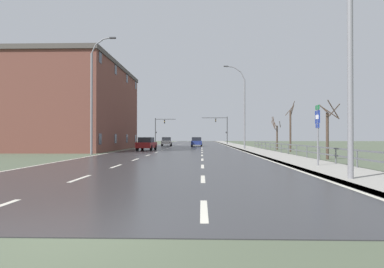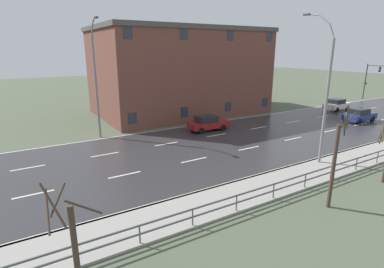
{
  "view_description": "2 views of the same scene",
  "coord_description": "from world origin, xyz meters",
  "px_view_note": "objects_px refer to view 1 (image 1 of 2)",
  "views": [
    {
      "loc": [
        2.28,
        -5.24,
        1.6
      ],
      "look_at": [
        0.55,
        55.82,
        2.15
      ],
      "focal_mm": 31.46,
      "sensor_mm": 36.0,
      "label": 1
    },
    {
      "loc": [
        20.43,
        17.9,
        8.02
      ],
      "look_at": [
        0.0,
        30.22,
        1.31
      ],
      "focal_mm": 28.18,
      "sensor_mm": 36.0,
      "label": 2
    }
  ],
  "objects_px": {
    "brick_building": "(71,108)",
    "traffic_signal_left": "(159,127)",
    "car_distant": "(197,142)",
    "street_lamp_foreground": "(345,34)",
    "car_near_left": "(167,141)",
    "street_lamp_midground": "(243,109)",
    "street_lamp_left_bank": "(93,97)",
    "car_near_right": "(147,144)",
    "traffic_signal_right": "(222,126)",
    "highway_sign": "(318,127)"
  },
  "relations": [
    {
      "from": "brick_building",
      "to": "traffic_signal_left",
      "type": "bearing_deg",
      "value": 77.07
    },
    {
      "from": "car_distant",
      "to": "brick_building",
      "type": "relative_size",
      "value": 0.2
    },
    {
      "from": "car_distant",
      "to": "brick_building",
      "type": "height_order",
      "value": "brick_building"
    },
    {
      "from": "street_lamp_foreground",
      "to": "car_near_left",
      "type": "relative_size",
      "value": 2.59
    },
    {
      "from": "traffic_signal_left",
      "to": "brick_building",
      "type": "bearing_deg",
      "value": -102.93
    },
    {
      "from": "street_lamp_midground",
      "to": "brick_building",
      "type": "relative_size",
      "value": 0.5
    },
    {
      "from": "street_lamp_left_bank",
      "to": "brick_building",
      "type": "xyz_separation_m",
      "value": [
        -6.87,
        12.36,
        0.11
      ]
    },
    {
      "from": "street_lamp_left_bank",
      "to": "car_near_right",
      "type": "xyz_separation_m",
      "value": [
        3.18,
        10.06,
        -4.41
      ]
    },
    {
      "from": "street_lamp_midground",
      "to": "car_near_right",
      "type": "bearing_deg",
      "value": -171.43
    },
    {
      "from": "car_near_right",
      "to": "car_distant",
      "type": "relative_size",
      "value": 1.02
    },
    {
      "from": "street_lamp_midground",
      "to": "traffic_signal_right",
      "type": "xyz_separation_m",
      "value": [
        -0.59,
        31.97,
        -1.07
      ]
    },
    {
      "from": "street_lamp_midground",
      "to": "car_near_left",
      "type": "height_order",
      "value": "street_lamp_midground"
    },
    {
      "from": "traffic_signal_left",
      "to": "car_near_left",
      "type": "height_order",
      "value": "traffic_signal_left"
    },
    {
      "from": "street_lamp_midground",
      "to": "car_near_left",
      "type": "distance_m",
      "value": 22.84
    },
    {
      "from": "highway_sign",
      "to": "street_lamp_left_bank",
      "type": "bearing_deg",
      "value": 142.79
    },
    {
      "from": "traffic_signal_left",
      "to": "car_near_left",
      "type": "bearing_deg",
      "value": -76.83
    },
    {
      "from": "street_lamp_foreground",
      "to": "traffic_signal_left",
      "type": "height_order",
      "value": "street_lamp_foreground"
    },
    {
      "from": "street_lamp_foreground",
      "to": "car_near_right",
      "type": "relative_size",
      "value": 2.59
    },
    {
      "from": "street_lamp_midground",
      "to": "car_distant",
      "type": "bearing_deg",
      "value": 111.33
    },
    {
      "from": "car_distant",
      "to": "brick_building",
      "type": "distance_m",
      "value": 22.06
    },
    {
      "from": "street_lamp_left_bank",
      "to": "car_near_left",
      "type": "distance_m",
      "value": 31.57
    },
    {
      "from": "car_near_right",
      "to": "brick_building",
      "type": "bearing_deg",
      "value": 170.33
    },
    {
      "from": "traffic_signal_right",
      "to": "traffic_signal_left",
      "type": "distance_m",
      "value": 13.92
    },
    {
      "from": "highway_sign",
      "to": "brick_building",
      "type": "bearing_deg",
      "value": 132.96
    },
    {
      "from": "street_lamp_foreground",
      "to": "car_near_left",
      "type": "bearing_deg",
      "value": 103.27
    },
    {
      "from": "street_lamp_midground",
      "to": "traffic_signal_left",
      "type": "distance_m",
      "value": 35.27
    },
    {
      "from": "highway_sign",
      "to": "traffic_signal_left",
      "type": "height_order",
      "value": "traffic_signal_left"
    },
    {
      "from": "street_lamp_midground",
      "to": "traffic_signal_left",
      "type": "bearing_deg",
      "value": 114.3
    },
    {
      "from": "street_lamp_midground",
      "to": "highway_sign",
      "type": "xyz_separation_m",
      "value": [
        0.97,
        -23.86,
        -2.99
      ]
    },
    {
      "from": "car_distant",
      "to": "street_lamp_midground",
      "type": "bearing_deg",
      "value": -68.0
    },
    {
      "from": "street_lamp_foreground",
      "to": "street_lamp_midground",
      "type": "height_order",
      "value": "street_lamp_foreground"
    },
    {
      "from": "street_lamp_foreground",
      "to": "traffic_signal_left",
      "type": "relative_size",
      "value": 1.88
    },
    {
      "from": "car_near_right",
      "to": "brick_building",
      "type": "height_order",
      "value": "brick_building"
    },
    {
      "from": "traffic_signal_right",
      "to": "car_distant",
      "type": "relative_size",
      "value": 1.47
    },
    {
      "from": "traffic_signal_right",
      "to": "car_near_left",
      "type": "bearing_deg",
      "value": -130.64
    },
    {
      "from": "traffic_signal_right",
      "to": "brick_building",
      "type": "xyz_separation_m",
      "value": [
        -21.17,
        -31.44,
        1.28
      ]
    },
    {
      "from": "car_near_right",
      "to": "traffic_signal_left",
      "type": "bearing_deg",
      "value": 97.96
    },
    {
      "from": "street_lamp_midground",
      "to": "traffic_signal_right",
      "type": "height_order",
      "value": "street_lamp_midground"
    },
    {
      "from": "car_near_left",
      "to": "brick_building",
      "type": "height_order",
      "value": "brick_building"
    },
    {
      "from": "highway_sign",
      "to": "brick_building",
      "type": "xyz_separation_m",
      "value": [
        -22.73,
        24.4,
        3.21
      ]
    },
    {
      "from": "street_lamp_foreground",
      "to": "traffic_signal_left",
      "type": "xyz_separation_m",
      "value": [
        -14.52,
        61.67,
        -1.52
      ]
    },
    {
      "from": "highway_sign",
      "to": "traffic_signal_left",
      "type": "bearing_deg",
      "value": 105.45
    },
    {
      "from": "traffic_signal_right",
      "to": "car_near_right",
      "type": "relative_size",
      "value": 1.45
    },
    {
      "from": "traffic_signal_left",
      "to": "car_distant",
      "type": "xyz_separation_m",
      "value": [
        8.55,
        -16.86,
        -2.98
      ]
    },
    {
      "from": "street_lamp_left_bank",
      "to": "traffic_signal_right",
      "type": "bearing_deg",
      "value": 71.92
    },
    {
      "from": "car_distant",
      "to": "street_lamp_left_bank",
      "type": "bearing_deg",
      "value": -107.57
    },
    {
      "from": "street_lamp_midground",
      "to": "traffic_signal_right",
      "type": "bearing_deg",
      "value": 91.05
    },
    {
      "from": "car_near_left",
      "to": "car_distant",
      "type": "bearing_deg",
      "value": -39.06
    },
    {
      "from": "car_near_left",
      "to": "brick_building",
      "type": "relative_size",
      "value": 0.2
    },
    {
      "from": "street_lamp_left_bank",
      "to": "car_near_left",
      "type": "relative_size",
      "value": 2.53
    }
  ]
}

